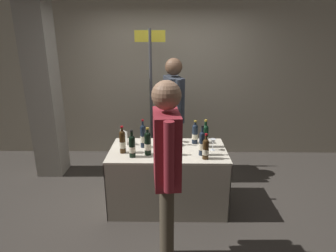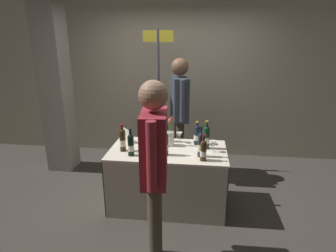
{
  "view_description": "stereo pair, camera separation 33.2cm",
  "coord_description": "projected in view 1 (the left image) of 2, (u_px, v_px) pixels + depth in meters",
  "views": [
    {
      "loc": [
        0.04,
        -3.16,
        2.07
      ],
      "look_at": [
        0.0,
        0.0,
        1.05
      ],
      "focal_mm": 30.01,
      "sensor_mm": 36.0,
      "label": 1
    },
    {
      "loc": [
        0.37,
        -3.14,
        2.07
      ],
      "look_at": [
        0.0,
        0.0,
        1.05
      ],
      "focal_mm": 30.01,
      "sensor_mm": 36.0,
      "label": 2
    }
  ],
  "objects": [
    {
      "name": "display_bottle_7",
      "position": [
        122.0,
        141.0,
        3.28
      ],
      "size": [
        0.07,
        0.07,
        0.33
      ],
      "color": "#38230F",
      "rests_on": "tasting_table"
    },
    {
      "name": "display_bottle_5",
      "position": [
        148.0,
        143.0,
        3.22
      ],
      "size": [
        0.08,
        0.08,
        0.33
      ],
      "color": "black",
      "rests_on": "tasting_table"
    },
    {
      "name": "display_bottle_4",
      "position": [
        163.0,
        132.0,
        3.63
      ],
      "size": [
        0.07,
        0.07,
        0.32
      ],
      "color": "#38230F",
      "rests_on": "tasting_table"
    },
    {
      "name": "wine_glass_mid",
      "position": [
        213.0,
        142.0,
        3.37
      ],
      "size": [
        0.07,
        0.07,
        0.14
      ],
      "color": "silver",
      "rests_on": "tasting_table"
    },
    {
      "name": "tasting_table",
      "position": [
        168.0,
        167.0,
        3.48
      ],
      "size": [
        1.41,
        0.78,
        0.75
      ],
      "color": "beige",
      "rests_on": "ground_plane"
    },
    {
      "name": "display_bottle_2",
      "position": [
        195.0,
        133.0,
        3.57
      ],
      "size": [
        0.08,
        0.08,
        0.3
      ],
      "color": "#192333",
      "rests_on": "tasting_table"
    },
    {
      "name": "booth_signpost",
      "position": [
        151.0,
        89.0,
        4.27
      ],
      "size": [
        0.45,
        0.04,
        2.18
      ],
      "color": "#47474C",
      "rests_on": "ground_plane"
    },
    {
      "name": "vendor_presenter",
      "position": [
        173.0,
        107.0,
        4.1
      ],
      "size": [
        0.31,
        0.6,
        1.78
      ],
      "rotation": [
        0.0,
        0.0,
        -1.33
      ],
      "color": "#4C4233",
      "rests_on": "ground_plane"
    },
    {
      "name": "ground_plane",
      "position": [
        168.0,
        203.0,
        3.64
      ],
      "size": [
        12.0,
        12.0,
        0.0
      ],
      "primitive_type": "plane",
      "color": "#38332D"
    },
    {
      "name": "brochure_stand",
      "position": [
        124.0,
        137.0,
        3.57
      ],
      "size": [
        0.11,
        0.12,
        0.18
      ],
      "primitive_type": "cube",
      "rotation": [
        -0.02,
        0.0,
        5.47
      ],
      "color": "silver",
      "rests_on": "tasting_table"
    },
    {
      "name": "display_bottle_3",
      "position": [
        143.0,
        136.0,
        3.44
      ],
      "size": [
        0.07,
        0.07,
        0.36
      ],
      "color": "#192333",
      "rests_on": "tasting_table"
    },
    {
      "name": "taster_foreground_right",
      "position": [
        166.0,
        161.0,
        2.38
      ],
      "size": [
        0.25,
        0.59,
        1.74
      ],
      "rotation": [
        0.0,
        0.0,
        1.67
      ],
      "color": "#4C4233",
      "rests_on": "ground_plane"
    },
    {
      "name": "wine_glass_near_taster",
      "position": [
        204.0,
        135.0,
        3.62
      ],
      "size": [
        0.07,
        0.07,
        0.13
      ],
      "color": "silver",
      "rests_on": "tasting_table"
    },
    {
      "name": "wine_glass_near_vendor",
      "position": [
        177.0,
        134.0,
        3.62
      ],
      "size": [
        0.08,
        0.08,
        0.14
      ],
      "color": "silver",
      "rests_on": "tasting_table"
    },
    {
      "name": "display_bottle_8",
      "position": [
        206.0,
        149.0,
        3.12
      ],
      "size": [
        0.07,
        0.07,
        0.3
      ],
      "color": "#38230F",
      "rests_on": "tasting_table"
    },
    {
      "name": "display_bottle_1",
      "position": [
        167.0,
        144.0,
        3.21
      ],
      "size": [
        0.07,
        0.07,
        0.32
      ],
      "color": "black",
      "rests_on": "tasting_table"
    },
    {
      "name": "back_partition",
      "position": [
        169.0,
        78.0,
        4.89
      ],
      "size": [
        7.23,
        0.12,
        2.74
      ],
      "primitive_type": "cube",
      "color": "#B2A893",
      "rests_on": "ground_plane"
    },
    {
      "name": "concrete_pillar",
      "position": [
        42.0,
        78.0,
        4.05
      ],
      "size": [
        0.38,
        0.38,
        2.99
      ],
      "primitive_type": "cube",
      "color": "gray",
      "rests_on": "ground_plane"
    },
    {
      "name": "flower_vase",
      "position": [
        169.0,
        137.0,
        3.51
      ],
      "size": [
        0.1,
        0.1,
        0.38
      ],
      "color": "silver",
      "rests_on": "tasting_table"
    },
    {
      "name": "display_bottle_0",
      "position": [
        132.0,
        146.0,
        3.16
      ],
      "size": [
        0.07,
        0.07,
        0.32
      ],
      "color": "black",
      "rests_on": "tasting_table"
    },
    {
      "name": "featured_wine_bottle",
      "position": [
        205.0,
        136.0,
        3.45
      ],
      "size": [
        0.08,
        0.08,
        0.35
      ],
      "color": "black",
      "rests_on": "tasting_table"
    },
    {
      "name": "display_bottle_6",
      "position": [
        202.0,
        143.0,
        3.21
      ],
      "size": [
        0.07,
        0.07,
        0.36
      ],
      "color": "#192333",
      "rests_on": "tasting_table"
    }
  ]
}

